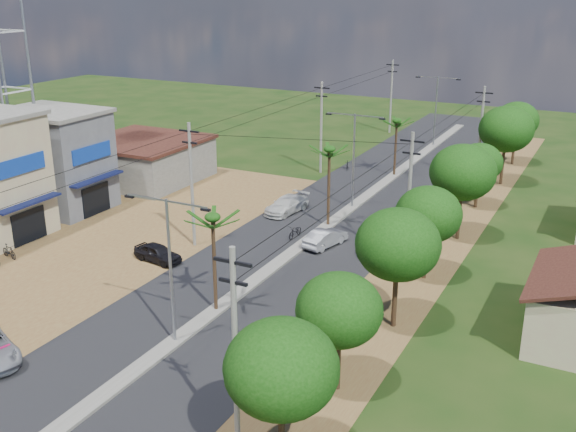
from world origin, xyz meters
name	(u,v)px	position (x,y,z in m)	size (l,w,h in m)	color
ground	(175,343)	(0.00, 0.00, 0.00)	(160.00, 160.00, 0.00)	black
road	(300,248)	(0.00, 15.00, 0.02)	(12.00, 110.00, 0.04)	black
median	(317,234)	(0.00, 18.00, 0.09)	(1.00, 90.00, 0.18)	#605E56
dirt_lot_west	(72,245)	(-15.00, 8.00, 0.02)	(18.00, 46.00, 0.04)	brown
dirt_shoulder_east	(415,270)	(8.50, 15.00, 0.01)	(5.00, 90.00, 0.03)	brown
shophouse_grey	(55,160)	(-21.98, 14.00, 4.16)	(9.00, 6.40, 8.30)	#4E5056
low_shed	(144,160)	(-21.00, 24.00, 1.97)	(10.40, 10.40, 3.95)	#605E56
tree_east_a	(281,368)	(9.50, -6.00, 4.49)	(4.40, 4.40, 6.37)	black
tree_east_b	(339,310)	(9.30, 0.00, 4.11)	(4.00, 4.00, 5.83)	black
tree_east_c	(398,245)	(9.70, 7.00, 4.86)	(4.60, 4.60, 6.83)	black
tree_east_d	(428,215)	(9.40, 14.00, 4.34)	(4.20, 4.20, 6.13)	black
tree_east_e	(463,173)	(9.60, 22.00, 5.09)	(4.80, 4.80, 7.14)	black
tree_east_f	(480,163)	(9.20, 30.00, 3.89)	(3.80, 3.80, 5.52)	black
tree_east_g	(506,129)	(9.80, 38.00, 5.24)	(5.00, 5.00, 7.38)	black
tree_east_h	(517,120)	(9.50, 46.00, 4.64)	(4.40, 4.40, 6.52)	black
palm_median_near	(213,222)	(0.00, 4.00, 5.54)	(2.00, 2.00, 6.15)	black
palm_median_mid	(329,153)	(0.00, 20.00, 5.90)	(2.00, 2.00, 6.55)	black
palm_median_far	(397,123)	(0.00, 36.00, 5.26)	(2.00, 2.00, 5.85)	black
streetlight_near	(170,259)	(0.00, 0.00, 4.79)	(5.10, 0.18, 8.00)	gray
streetlight_mid	(354,153)	(0.00, 25.00, 4.79)	(5.10, 0.18, 8.00)	gray
streetlight_far	(436,105)	(0.00, 50.00, 4.79)	(5.10, 0.18, 8.00)	gray
utility_pole_w_b	(192,182)	(-7.00, 12.00, 4.76)	(1.60, 0.24, 9.00)	#605E56
utility_pole_w_c	(321,125)	(-7.00, 34.00, 4.76)	(1.60, 0.24, 9.00)	#605E56
utility_pole_w_d	(391,95)	(-7.00, 55.00, 4.76)	(1.60, 0.24, 9.00)	#605E56
utility_pole_e_a	(235,350)	(7.50, -6.00, 4.76)	(1.60, 0.24, 9.00)	#605E56
utility_pole_e_b	(409,195)	(7.50, 16.00, 4.76)	(1.60, 0.24, 9.00)	#605E56
utility_pole_e_c	(480,132)	(7.50, 38.00, 4.76)	(1.60, 0.24, 9.00)	#605E56
car_silver_mid	(325,238)	(1.50, 16.11, 0.64)	(1.35, 3.86, 1.27)	#919399
car_white_far	(287,205)	(-4.37, 21.46, 0.67)	(1.87, 4.60, 1.34)	#AEAEAA
car_parked_dark	(158,253)	(-7.50, 8.38, 0.61)	(1.45, 3.59, 1.22)	black
moto_rider_west_a	(295,232)	(-1.20, 16.70, 0.48)	(0.63, 1.81, 0.95)	black
moto_rider_west_b	(347,165)	(-5.00, 36.16, 0.45)	(0.42, 1.50, 0.90)	black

